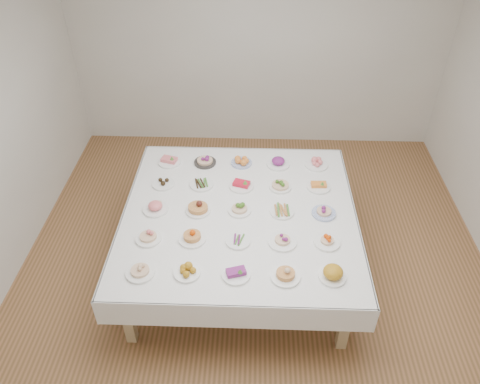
{
  "coord_description": "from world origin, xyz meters",
  "views": [
    {
      "loc": [
        -0.03,
        -3.5,
        3.75
      ],
      "look_at": [
        -0.16,
        0.1,
        0.88
      ],
      "focal_mm": 35.0,
      "sensor_mm": 36.0,
      "label": 1
    }
  ],
  "objects_px": {
    "dish_24": "(317,162)",
    "display_table": "(239,217)",
    "dish_12": "(239,206)",
    "dish_0": "(140,269)"
  },
  "relations": [
    {
      "from": "dish_0",
      "to": "dish_24",
      "type": "relative_size",
      "value": 0.97
    },
    {
      "from": "dish_24",
      "to": "display_table",
      "type": "bearing_deg",
      "value": -135.51
    },
    {
      "from": "dish_12",
      "to": "dish_24",
      "type": "xyz_separation_m",
      "value": [
        0.82,
        0.8,
        -0.01
      ]
    },
    {
      "from": "dish_0",
      "to": "dish_24",
      "type": "height_order",
      "value": "dish_0"
    },
    {
      "from": "dish_0",
      "to": "dish_12",
      "type": "distance_m",
      "value": 1.16
    },
    {
      "from": "dish_12",
      "to": "display_table",
      "type": "bearing_deg",
      "value": -87.2
    },
    {
      "from": "dish_0",
      "to": "dish_24",
      "type": "xyz_separation_m",
      "value": [
        1.63,
        1.63,
        -0.01
      ]
    },
    {
      "from": "display_table",
      "to": "dish_12",
      "type": "bearing_deg",
      "value": 92.8
    },
    {
      "from": "display_table",
      "to": "dish_0",
      "type": "xyz_separation_m",
      "value": [
        -0.81,
        -0.82,
        0.12
      ]
    },
    {
      "from": "dish_0",
      "to": "dish_24",
      "type": "bearing_deg",
      "value": 44.97
    }
  ]
}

